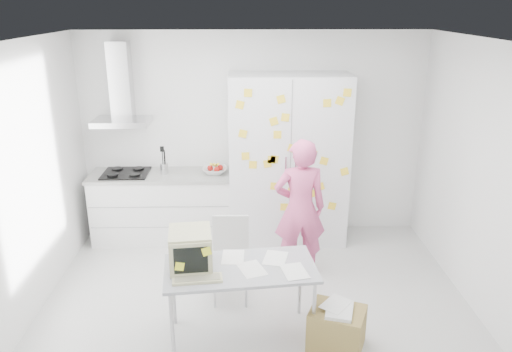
{
  "coord_description": "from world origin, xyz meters",
  "views": [
    {
      "loc": [
        -0.11,
        -4.43,
        3.03
      ],
      "look_at": [
        0.01,
        0.79,
        1.2
      ],
      "focal_mm": 35.0,
      "sensor_mm": 36.0,
      "label": 1
    }
  ],
  "objects_px": {
    "person": "(300,209)",
    "desk": "(209,258)",
    "cardboard_box": "(337,327)",
    "chair": "(231,253)"
  },
  "relations": [
    {
      "from": "person",
      "to": "desk",
      "type": "bearing_deg",
      "value": 46.75
    },
    {
      "from": "desk",
      "to": "cardboard_box",
      "type": "xyz_separation_m",
      "value": [
        1.16,
        -0.18,
        -0.63
      ]
    },
    {
      "from": "desk",
      "to": "chair",
      "type": "distance_m",
      "value": 0.79
    },
    {
      "from": "person",
      "to": "cardboard_box",
      "type": "height_order",
      "value": "person"
    },
    {
      "from": "person",
      "to": "desk",
      "type": "height_order",
      "value": "person"
    },
    {
      "from": "person",
      "to": "desk",
      "type": "xyz_separation_m",
      "value": [
        -0.95,
        -1.16,
        0.02
      ]
    },
    {
      "from": "chair",
      "to": "cardboard_box",
      "type": "relative_size",
      "value": 1.51
    },
    {
      "from": "desk",
      "to": "cardboard_box",
      "type": "relative_size",
      "value": 2.44
    },
    {
      "from": "desk",
      "to": "chair",
      "type": "xyz_separation_m",
      "value": [
        0.17,
        0.7,
        -0.33
      ]
    },
    {
      "from": "chair",
      "to": "cardboard_box",
      "type": "height_order",
      "value": "chair"
    }
  ]
}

